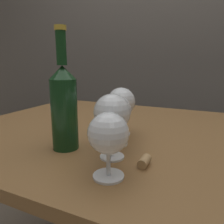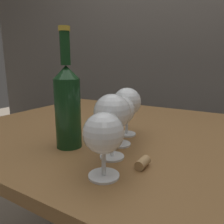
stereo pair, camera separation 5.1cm
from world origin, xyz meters
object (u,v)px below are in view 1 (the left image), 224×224
(wine_glass_chardonnay, at_px, (108,134))
(wine_glass_white, at_px, (117,112))
(cork, at_px, (144,161))
(wine_glass_empty, at_px, (112,114))
(wine_glass_cabernet, at_px, (121,102))
(wine_bottle, at_px, (64,105))

(wine_glass_chardonnay, xyz_separation_m, wine_glass_white, (-0.06, 0.17, 0.00))
(wine_glass_white, xyz_separation_m, cork, (0.11, -0.09, -0.09))
(wine_glass_empty, height_order, cork, wine_glass_empty)
(wine_glass_white, xyz_separation_m, wine_glass_cabernet, (-0.02, 0.09, 0.01))
(wine_glass_chardonnay, xyz_separation_m, wine_glass_cabernet, (-0.08, 0.26, 0.01))
(wine_glass_cabernet, relative_size, cork, 3.67)
(wine_glass_chardonnay, height_order, cork, wine_glass_chardonnay)
(wine_glass_white, height_order, wine_glass_cabernet, wine_glass_cabernet)
(wine_glass_chardonnay, distance_m, wine_glass_empty, 0.10)
(wine_glass_empty, xyz_separation_m, cork, (0.09, -0.01, -0.10))
(wine_glass_chardonnay, height_order, wine_glass_cabernet, wine_glass_cabernet)
(wine_glass_empty, bearing_deg, wine_glass_white, 106.86)
(wine_bottle, relative_size, cork, 7.60)
(wine_glass_chardonnay, bearing_deg, cork, 56.69)
(wine_glass_chardonnay, bearing_deg, wine_glass_white, 108.78)
(wine_glass_white, height_order, wine_bottle, wine_bottle)
(wine_glass_chardonnay, height_order, wine_glass_empty, wine_glass_empty)
(wine_glass_white, distance_m, cork, 0.17)
(wine_glass_chardonnay, xyz_separation_m, wine_glass_empty, (-0.03, 0.09, 0.02))
(wine_bottle, distance_m, cork, 0.25)
(cork, bearing_deg, wine_glass_empty, 174.03)
(wine_bottle, height_order, cork, wine_bottle)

